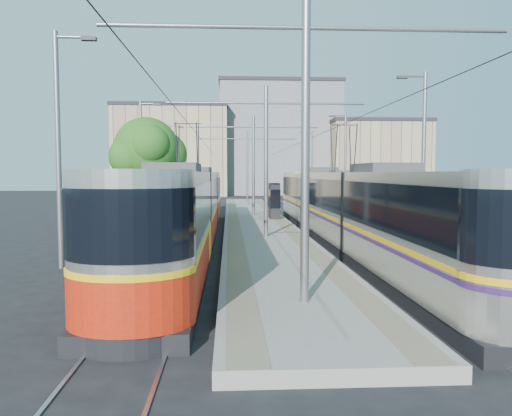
{
  "coord_description": "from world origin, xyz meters",
  "views": [
    {
      "loc": [
        -1.74,
        -15.29,
        3.26
      ],
      "look_at": [
        -0.45,
        8.48,
        1.6
      ],
      "focal_mm": 35.0,
      "sensor_mm": 36.0,
      "label": 1
    }
  ],
  "objects": [
    {
      "name": "platform",
      "position": [
        0.0,
        17.0,
        0.15
      ],
      "size": [
        4.0,
        50.0,
        0.3
      ],
      "primitive_type": "cube",
      "color": "gray",
      "rests_on": "ground"
    },
    {
      "name": "building_centre",
      "position": [
        6.0,
        64.0,
        8.55
      ],
      "size": [
        18.36,
        14.28,
        17.09
      ],
      "color": "gray",
      "rests_on": "ground"
    },
    {
      "name": "tactile_strip_right",
      "position": [
        1.45,
        17.0,
        0.3
      ],
      "size": [
        0.7,
        50.0,
        0.01
      ],
      "primitive_type": "cube",
      "color": "gray",
      "rests_on": "platform"
    },
    {
      "name": "rails",
      "position": [
        0.0,
        17.0,
        0.02
      ],
      "size": [
        8.71,
        70.0,
        0.03
      ],
      "color": "gray",
      "rests_on": "ground"
    },
    {
      "name": "building_left",
      "position": [
        -10.0,
        60.0,
        6.53
      ],
      "size": [
        16.32,
        12.24,
        13.03
      ],
      "color": "tan",
      "rests_on": "ground"
    },
    {
      "name": "tram_left",
      "position": [
        -3.6,
        7.6,
        1.71
      ],
      "size": [
        2.43,
        28.74,
        5.5
      ],
      "color": "black",
      "rests_on": "ground"
    },
    {
      "name": "track_arrow",
      "position": [
        -3.6,
        -3.0,
        0.01
      ],
      "size": [
        1.2,
        5.0,
        0.01
      ],
      "primitive_type": "cube",
      "color": "silver",
      "rests_on": "ground"
    },
    {
      "name": "building_right",
      "position": [
        20.0,
        58.0,
        5.49
      ],
      "size": [
        14.28,
        10.2,
        10.97
      ],
      "color": "tan",
      "rests_on": "ground"
    },
    {
      "name": "shelter",
      "position": [
        1.2,
        16.96,
        1.52
      ],
      "size": [
        0.72,
        1.1,
        2.33
      ],
      "rotation": [
        0.0,
        0.0,
        0.07
      ],
      "color": "black",
      "rests_on": "platform"
    },
    {
      "name": "ground",
      "position": [
        0.0,
        0.0,
        0.0
      ],
      "size": [
        160.0,
        160.0,
        0.0
      ],
      "primitive_type": "plane",
      "color": "black",
      "rests_on": "ground"
    },
    {
      "name": "tactile_strip_left",
      "position": [
        -1.45,
        17.0,
        0.3
      ],
      "size": [
        0.7,
        50.0,
        0.01
      ],
      "primitive_type": "cube",
      "color": "gray",
      "rests_on": "platform"
    },
    {
      "name": "tree",
      "position": [
        -6.96,
        18.81,
        4.73
      ],
      "size": [
        4.82,
        4.46,
        7.0
      ],
      "color": "#382314",
      "rests_on": "ground"
    },
    {
      "name": "tram_right",
      "position": [
        3.6,
        7.83,
        1.86
      ],
      "size": [
        2.43,
        31.04,
        5.5
      ],
      "color": "black",
      "rests_on": "ground"
    },
    {
      "name": "street_lamps",
      "position": [
        -0.0,
        21.0,
        4.18
      ],
      "size": [
        15.18,
        38.22,
        8.0
      ],
      "color": "slate",
      "rests_on": "ground"
    },
    {
      "name": "catenary",
      "position": [
        0.0,
        14.15,
        4.52
      ],
      "size": [
        9.2,
        70.0,
        7.0
      ],
      "color": "slate",
      "rests_on": "platform"
    }
  ]
}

